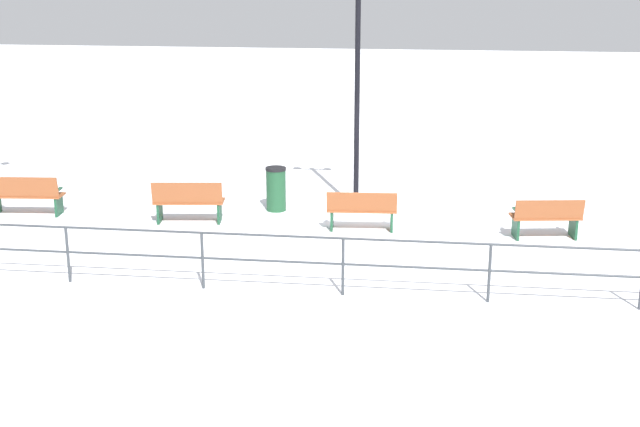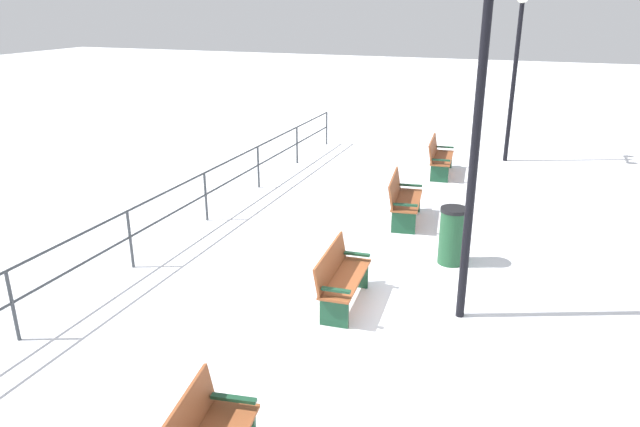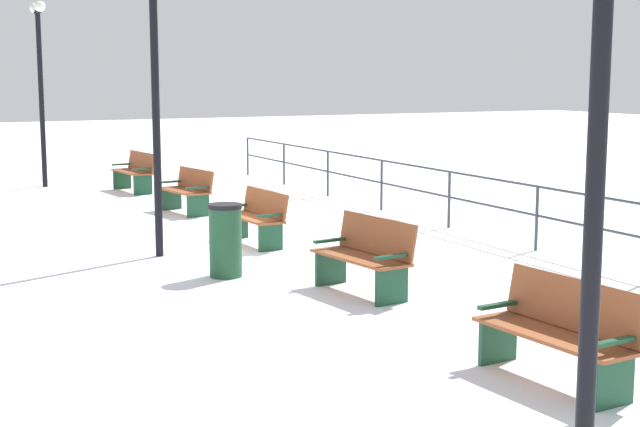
% 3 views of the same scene
% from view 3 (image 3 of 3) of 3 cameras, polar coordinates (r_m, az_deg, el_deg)
% --- Properties ---
extents(ground_plane, '(80.00, 80.00, 0.00)m').
position_cam_3_polar(ground_plane, '(14.91, -4.30, -1.92)').
color(ground_plane, white).
rests_on(ground_plane, ground).
extents(bench_nearest, '(0.69, 1.53, 0.91)m').
position_cam_3_polar(bench_nearest, '(21.86, -11.21, 2.55)').
color(bench_nearest, brown).
rests_on(bench_nearest, ground).
extents(bench_second, '(0.77, 1.44, 0.86)m').
position_cam_3_polar(bench_second, '(18.35, -8.10, 1.40)').
color(bench_second, brown).
rests_on(bench_second, ground).
extents(bench_third, '(0.59, 1.47, 0.86)m').
position_cam_3_polar(bench_third, '(14.89, -3.87, -0.17)').
color(bench_third, brown).
rests_on(bench_third, ground).
extents(bench_fourth, '(0.75, 1.54, 0.94)m').
position_cam_3_polar(bench_fourth, '(11.57, 2.78, -2.56)').
color(bench_fourth, brown).
rests_on(bench_fourth, ground).
extents(bench_fifth, '(0.68, 1.64, 0.91)m').
position_cam_3_polar(bench_fifth, '(8.55, 14.41, -6.91)').
color(bench_fifth, brown).
rests_on(bench_fifth, ground).
extents(lamppost_near, '(0.25, 0.92, 4.34)m').
position_cam_3_polar(lamppost_near, '(23.20, -16.72, 8.80)').
color(lamppost_near, black).
rests_on(lamppost_near, ground).
extents(lamppost_middle, '(0.23, 1.06, 5.03)m').
position_cam_3_polar(lamppost_middle, '(13.91, -10.09, 10.66)').
color(lamppost_middle, black).
rests_on(lamppost_middle, ground).
extents(lamppost_far, '(0.26, 1.05, 4.40)m').
position_cam_3_polar(lamppost_far, '(5.74, 16.86, 11.27)').
color(lamppost_far, black).
rests_on(lamppost_far, ground).
extents(waterfront_railing, '(0.05, 19.12, 1.01)m').
position_cam_3_polar(waterfront_railing, '(16.56, 7.89, 1.51)').
color(waterfront_railing, '#383D42').
rests_on(waterfront_railing, ground).
extents(trash_bin, '(0.46, 0.46, 0.99)m').
position_cam_3_polar(trash_bin, '(12.55, -5.79, -1.63)').
color(trash_bin, '#1E4C2D').
rests_on(trash_bin, ground).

